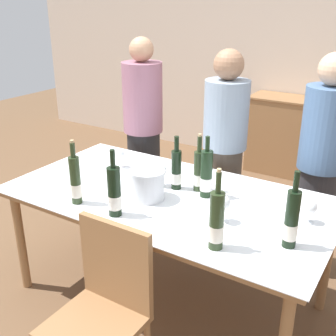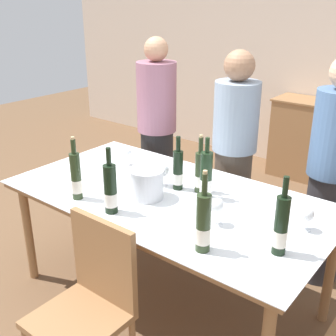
# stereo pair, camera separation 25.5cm
# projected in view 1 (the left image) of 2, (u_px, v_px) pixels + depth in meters

# --- Properties ---
(ground_plane) EXTENTS (12.00, 12.00, 0.00)m
(ground_plane) POSITION_uv_depth(u_px,v_px,m) (168.00, 296.00, 2.91)
(ground_plane) COLOR brown
(back_wall) EXTENTS (8.00, 0.10, 2.80)m
(back_wall) POSITION_uv_depth(u_px,v_px,m) (308.00, 47.00, 4.68)
(back_wall) COLOR beige
(back_wall) RESTS_ON ground_plane
(sideboard_cabinet) EXTENTS (1.25, 0.46, 0.89)m
(sideboard_cabinet) POSITION_uv_depth(u_px,v_px,m) (303.00, 138.00, 4.74)
(sideboard_cabinet) COLOR #996B42
(sideboard_cabinet) RESTS_ON ground_plane
(dining_table) EXTENTS (2.02, 1.07, 0.78)m
(dining_table) POSITION_uv_depth(u_px,v_px,m) (168.00, 204.00, 2.64)
(dining_table) COLOR #996B42
(dining_table) RESTS_ON ground_plane
(ice_bucket) EXTENTS (0.22, 0.22, 0.19)m
(ice_bucket) POSITION_uv_depth(u_px,v_px,m) (148.00, 184.00, 2.54)
(ice_bucket) COLOR silver
(ice_bucket) RESTS_ON dining_table
(wine_bottle_0) EXTENTS (0.08, 0.08, 0.39)m
(wine_bottle_0) POSITION_uv_depth(u_px,v_px,m) (114.00, 193.00, 2.33)
(wine_bottle_0) COLOR black
(wine_bottle_0) RESTS_ON dining_table
(wine_bottle_1) EXTENTS (0.06, 0.06, 0.39)m
(wine_bottle_1) POSITION_uv_depth(u_px,v_px,m) (75.00, 181.00, 2.47)
(wine_bottle_1) COLOR #28381E
(wine_bottle_1) RESTS_ON dining_table
(wine_bottle_2) EXTENTS (0.07, 0.07, 0.35)m
(wine_bottle_2) POSITION_uv_depth(u_px,v_px,m) (176.00, 170.00, 2.66)
(wine_bottle_2) COLOR black
(wine_bottle_2) RESTS_ON dining_table
(wine_bottle_3) EXTENTS (0.07, 0.07, 0.37)m
(wine_bottle_3) POSITION_uv_depth(u_px,v_px,m) (199.00, 171.00, 2.64)
(wine_bottle_3) COLOR #28381E
(wine_bottle_3) RESTS_ON dining_table
(wine_bottle_4) EXTENTS (0.07, 0.07, 0.40)m
(wine_bottle_4) POSITION_uv_depth(u_px,v_px,m) (291.00, 220.00, 2.03)
(wine_bottle_4) COLOR black
(wine_bottle_4) RESTS_ON dining_table
(wine_bottle_5) EXTENTS (0.07, 0.07, 0.39)m
(wine_bottle_5) POSITION_uv_depth(u_px,v_px,m) (206.00, 175.00, 2.55)
(wine_bottle_5) COLOR black
(wine_bottle_5) RESTS_ON dining_table
(wine_bottle_6) EXTENTS (0.07, 0.07, 0.42)m
(wine_bottle_6) POSITION_uv_depth(u_px,v_px,m) (217.00, 222.00, 2.02)
(wine_bottle_6) COLOR #28381E
(wine_bottle_6) RESTS_ON dining_table
(wine_glass_0) EXTENTS (0.08, 0.08, 0.16)m
(wine_glass_0) POSITION_uv_depth(u_px,v_px,m) (223.00, 204.00, 2.27)
(wine_glass_0) COLOR white
(wine_glass_0) RESTS_ON dining_table
(wine_glass_1) EXTENTS (0.08, 0.08, 0.13)m
(wine_glass_1) POSITION_uv_depth(u_px,v_px,m) (310.00, 208.00, 2.27)
(wine_glass_1) COLOR white
(wine_glass_1) RESTS_ON dining_table
(wine_glass_2) EXTENTS (0.08, 0.08, 0.13)m
(wine_glass_2) POSITION_uv_depth(u_px,v_px,m) (145.00, 173.00, 2.72)
(wine_glass_2) COLOR white
(wine_glass_2) RESTS_ON dining_table
(wine_glass_3) EXTENTS (0.09, 0.09, 0.15)m
(wine_glass_3) POSITION_uv_depth(u_px,v_px,m) (160.00, 171.00, 2.71)
(wine_glass_3) COLOR white
(wine_glass_3) RESTS_ON dining_table
(wine_glass_4) EXTENTS (0.07, 0.07, 0.13)m
(wine_glass_4) POSITION_uv_depth(u_px,v_px,m) (120.00, 155.00, 3.02)
(wine_glass_4) COLOR white
(wine_glass_4) RESTS_ON dining_table
(chair_near_front) EXTENTS (0.42, 0.42, 0.92)m
(chair_near_front) POSITION_uv_depth(u_px,v_px,m) (104.00, 303.00, 2.06)
(chair_near_front) COLOR #996B42
(chair_near_front) RESTS_ON ground_plane
(person_host) EXTENTS (0.33, 0.33, 1.64)m
(person_host) POSITION_uv_depth(u_px,v_px,m) (143.00, 136.00, 3.59)
(person_host) COLOR #262628
(person_host) RESTS_ON ground_plane
(person_guest_left) EXTENTS (0.33, 0.33, 1.59)m
(person_guest_left) POSITION_uv_depth(u_px,v_px,m) (224.00, 156.00, 3.21)
(person_guest_left) COLOR #51473D
(person_guest_left) RESTS_ON ground_plane
(person_guest_right) EXTENTS (0.33, 0.33, 1.60)m
(person_guest_right) POSITION_uv_depth(u_px,v_px,m) (321.00, 169.00, 2.94)
(person_guest_right) COLOR #2D2D33
(person_guest_right) RESTS_ON ground_plane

